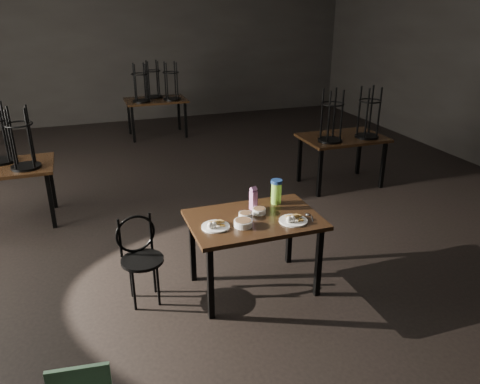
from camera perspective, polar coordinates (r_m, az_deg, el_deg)
name	(u,v)px	position (r m, az deg, el deg)	size (l,w,h in m)	color
room	(195,29)	(5.01, -5.53, 19.18)	(12.00, 12.04, 3.22)	black
main_table	(254,225)	(4.34, 1.75, -4.09)	(1.20, 0.80, 0.75)	black
plate_left	(215,225)	(4.12, -3.02, -4.06)	(0.25, 0.25, 0.08)	white
plate_right	(293,219)	(4.25, 6.51, -3.33)	(0.26, 0.26, 0.08)	white
bowl_near	(245,215)	(4.29, 0.66, -2.83)	(0.12, 0.12, 0.05)	white
bowl_far	(259,211)	(4.38, 2.34, -2.30)	(0.13, 0.13, 0.05)	white
bowl_big	(243,223)	(4.14, 0.39, -3.80)	(0.17, 0.17, 0.06)	white
juice_carton	(253,199)	(4.43, 1.64, -0.84)	(0.07, 0.07, 0.23)	#9A1C85
water_bottle	(276,191)	(4.57, 4.45, 0.07)	(0.12, 0.12, 0.25)	#9BEC45
spoon	(308,215)	(4.39, 8.29, -2.79)	(0.05, 0.18, 0.01)	silver
bentwood_chair	(140,252)	(4.38, -12.11, -7.21)	(0.40, 0.39, 0.81)	black
bg_table_left	(0,165)	(6.29, -27.26, 2.98)	(1.20, 0.80, 1.48)	black
bg_table_right	(344,137)	(7.00, 12.58, 6.56)	(1.20, 0.80, 1.48)	black
bg_table_far	(156,98)	(9.64, -10.24, 11.22)	(1.20, 0.80, 1.48)	black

